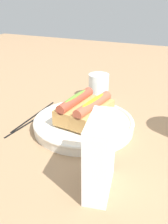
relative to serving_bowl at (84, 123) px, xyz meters
The scene contains 8 objects.
ground_plane 0.02m from the serving_bowl, 76.06° to the right, with size 2.40×2.40×0.00m, color #9E7A56.
serving_bowl is the anchor object (origin of this frame).
hotdog_front 0.05m from the serving_bowl, 102.08° to the right, with size 0.15×0.07×0.06m.
hotdog_back 0.05m from the serving_bowl, 77.92° to the left, with size 0.16×0.08×0.06m.
water_glass 0.21m from the serving_bowl, behind, with size 0.07×0.07×0.09m.
napkin_box 0.25m from the serving_bowl, 29.90° to the left, with size 0.11×0.04×0.15m, color white.
chopstick_near 0.16m from the serving_bowl, 82.67° to the right, with size 0.01×0.01×0.22m, color black.
chopstick_far 0.17m from the serving_bowl, 93.42° to the right, with size 0.01×0.01×0.22m, color black.
Camera 1 is at (0.59, 0.26, 0.36)m, focal length 42.49 mm.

